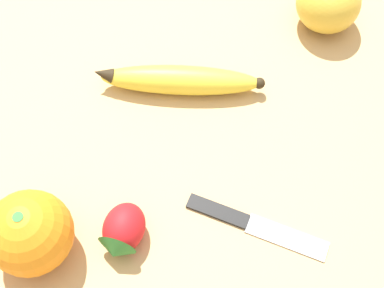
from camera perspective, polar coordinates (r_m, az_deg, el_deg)
The scene contains 6 objects.
ground_plane at distance 0.65m, azimuth -4.67°, elevation 5.55°, with size 3.00×3.00×0.00m, color tan.
banana at distance 0.64m, azimuth -1.41°, elevation 6.85°, with size 0.15×0.17×0.04m.
orange at distance 0.55m, azimuth -16.89°, elevation -9.07°, with size 0.08×0.08×0.08m.
strawberry at distance 0.55m, azimuth -7.42°, elevation -9.24°, with size 0.07×0.06×0.04m.
apple at distance 0.71m, azimuth 14.34°, elevation 14.40°, with size 0.08×0.08×0.09m.
paring_knife at distance 0.57m, azimuth 6.32°, elevation -8.41°, with size 0.07×0.15×0.01m.
Camera 1 is at (-0.24, -0.29, 0.53)m, focal length 50.00 mm.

